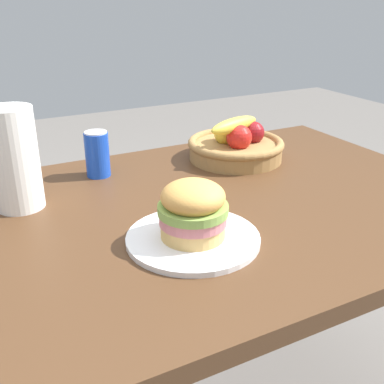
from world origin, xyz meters
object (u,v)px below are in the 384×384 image
Objects in this scene: plate at (193,238)px; fruit_basket at (236,145)px; sandwich at (193,210)px; paper_towel_roll at (14,159)px; soda_can at (97,154)px.

fruit_basket is (0.35, 0.39, 0.04)m from plate.
plate is at bearing 0.00° from sandwich.
fruit_basket is at bearing 47.94° from sandwich.
paper_towel_roll is (-0.28, 0.34, 0.11)m from plate.
sandwich reaches higher than plate.
sandwich is at bearing 0.00° from plate.
plate is at bearing -132.06° from fruit_basket.
sandwich is 0.60× the size of paper_towel_roll.
paper_towel_roll is at bearing 130.33° from plate.
fruit_basket is at bearing -8.23° from soda_can.
soda_can is 0.43× the size of fruit_basket.
soda_can is 0.26m from paper_towel_roll.
plate is 1.93× the size of sandwich.
plate is 0.46m from soda_can.
sandwich is 0.45m from soda_can.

